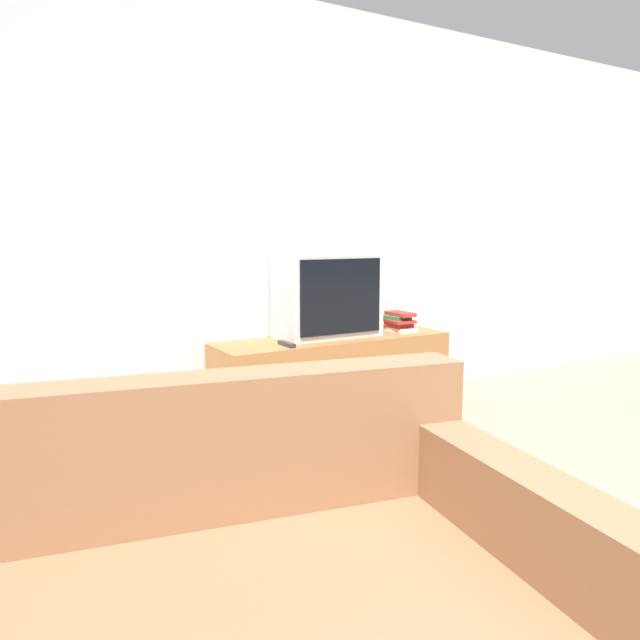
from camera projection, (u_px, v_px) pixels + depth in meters
name	position (u px, v px, depth m)	size (l,w,h in m)	color
wall_back	(202.00, 210.00, 3.69)	(9.00, 0.06, 2.60)	silver
tv_stand	(334.00, 376.00, 4.00)	(1.56, 0.44, 0.50)	#9E6638
television	(328.00, 294.00, 3.97)	(0.66, 0.33, 0.54)	silver
book_stack	(399.00, 322.00, 4.22)	(0.18, 0.23, 0.13)	silver
remote_on_stand	(287.00, 344.00, 3.67)	(0.04, 0.17, 0.02)	#2D2D2D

